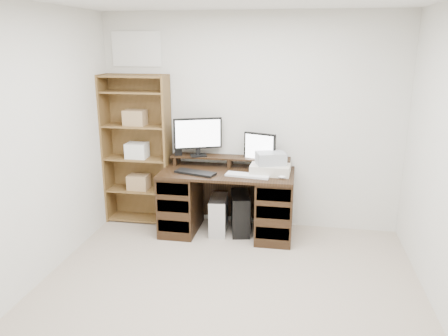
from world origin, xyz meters
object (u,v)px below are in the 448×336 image
(tower_black, at_px, (240,213))
(tower_silver, at_px, (219,215))
(printer, at_px, (270,169))
(bookshelf, at_px, (138,149))
(monitor_wide, at_px, (198,135))
(monitor_small, at_px, (260,150))
(desk, at_px, (227,201))

(tower_black, bearing_deg, tower_silver, -179.70)
(printer, distance_m, bookshelf, 1.64)
(tower_silver, xyz_separation_m, tower_black, (0.25, 0.05, 0.02))
(monitor_wide, height_order, monitor_small, monitor_wide)
(monitor_wide, bearing_deg, printer, -33.46)
(monitor_small, bearing_deg, printer, -31.30)
(monitor_wide, bearing_deg, monitor_small, -22.56)
(bookshelf, bearing_deg, monitor_small, -1.61)
(desk, xyz_separation_m, bookshelf, (-1.14, 0.21, 0.53))
(tower_black, relative_size, bookshelf, 0.28)
(monitor_small, bearing_deg, desk, -134.66)
(monitor_small, bearing_deg, tower_silver, -140.50)
(monitor_wide, height_order, bookshelf, bookshelf)
(printer, bearing_deg, bookshelf, 174.80)
(desk, relative_size, tower_silver, 3.50)
(printer, bearing_deg, monitor_wide, 170.19)
(monitor_small, distance_m, printer, 0.28)
(printer, relative_size, bookshelf, 0.24)
(desk, relative_size, tower_black, 3.02)
(monitor_wide, height_order, tower_black, monitor_wide)
(desk, height_order, bookshelf, bookshelf)
(monitor_wide, distance_m, bookshelf, 0.78)
(desk, height_order, tower_black, desk)
(desk, bearing_deg, monitor_wide, 153.89)
(monitor_small, relative_size, tower_black, 0.84)
(desk, relative_size, bookshelf, 0.83)
(bookshelf, bearing_deg, monitor_wide, -2.04)
(monitor_wide, relative_size, printer, 1.24)
(tower_silver, height_order, bookshelf, bookshelf)
(monitor_wide, distance_m, tower_black, 1.04)
(monitor_wide, bearing_deg, bookshelf, 156.56)
(monitor_small, relative_size, tower_silver, 0.98)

